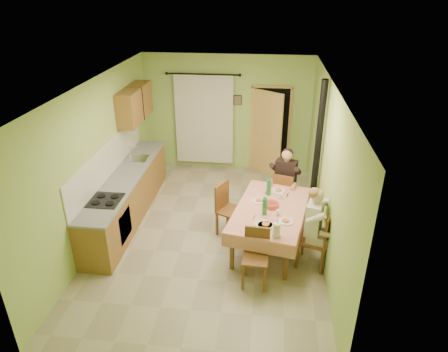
# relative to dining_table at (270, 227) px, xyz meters

# --- Properties ---
(floor) EXTENTS (4.00, 6.00, 0.01)m
(floor) POSITION_rel_dining_table_xyz_m (-1.10, 0.27, -0.38)
(floor) COLOR tan
(floor) RESTS_ON ground
(room_shell) EXTENTS (4.04, 6.04, 2.82)m
(room_shell) POSITION_rel_dining_table_xyz_m (-1.10, 0.27, 1.44)
(room_shell) COLOR #A7CD69
(room_shell) RESTS_ON ground
(kitchen_run) EXTENTS (0.64, 3.64, 1.56)m
(kitchen_run) POSITION_rel_dining_table_xyz_m (-2.81, 0.67, 0.10)
(kitchen_run) COLOR brown
(kitchen_run) RESTS_ON ground
(upper_cabinets) EXTENTS (0.35, 1.40, 0.70)m
(upper_cabinets) POSITION_rel_dining_table_xyz_m (-2.92, 1.97, 1.57)
(upper_cabinets) COLOR brown
(upper_cabinets) RESTS_ON room_shell
(curtain) EXTENTS (1.70, 0.07, 2.22)m
(curtain) POSITION_rel_dining_table_xyz_m (-1.65, 3.17, 0.88)
(curtain) COLOR black
(curtain) RESTS_ON ground
(doorway) EXTENTS (0.96, 0.52, 2.15)m
(doorway) POSITION_rel_dining_table_xyz_m (-0.09, 3.13, 0.67)
(doorway) COLOR black
(doorway) RESTS_ON ground
(dining_table) EXTENTS (1.51, 2.13, 0.76)m
(dining_table) POSITION_rel_dining_table_xyz_m (0.00, 0.00, 0.00)
(dining_table) COLOR #E38C79
(dining_table) RESTS_ON ground
(tableware) EXTENTS (0.70, 1.64, 0.33)m
(tableware) POSITION_rel_dining_table_xyz_m (0.00, -0.11, 0.45)
(tableware) COLOR white
(tableware) RESTS_ON dining_table
(chair_far) EXTENTS (0.50, 0.50, 0.96)m
(chair_far) POSITION_rel_dining_table_xyz_m (0.27, 1.07, -0.09)
(chair_far) COLOR brown
(chair_far) RESTS_ON ground
(chair_near) EXTENTS (0.41, 0.41, 0.94)m
(chair_near) POSITION_rel_dining_table_xyz_m (-0.21, -1.04, -0.09)
(chair_near) COLOR brown
(chair_near) RESTS_ON ground
(chair_right) EXTENTS (0.57, 0.57, 1.02)m
(chair_right) POSITION_rel_dining_table_xyz_m (0.73, -0.47, -0.09)
(chair_right) COLOR brown
(chair_right) RESTS_ON ground
(chair_left) EXTENTS (0.58, 0.58, 1.00)m
(chair_left) POSITION_rel_dining_table_xyz_m (-0.72, 0.31, -0.09)
(chair_left) COLOR brown
(chair_left) RESTS_ON ground
(man_far) EXTENTS (0.64, 0.57, 1.39)m
(man_far) POSITION_rel_dining_table_xyz_m (0.27, 1.08, 0.50)
(man_far) COLOR black
(man_far) RESTS_ON chair_far
(man_right) EXTENTS (0.57, 0.64, 1.39)m
(man_right) POSITION_rel_dining_table_xyz_m (0.71, -0.46, 0.50)
(man_right) COLOR silver
(man_right) RESTS_ON chair_right
(stove_flue) EXTENTS (0.24, 0.24, 2.80)m
(stove_flue) POSITION_rel_dining_table_xyz_m (0.80, 0.87, 0.65)
(stove_flue) COLOR black
(stove_flue) RESTS_ON ground
(picture_back) EXTENTS (0.19, 0.03, 0.23)m
(picture_back) POSITION_rel_dining_table_xyz_m (-0.85, 3.24, 1.37)
(picture_back) COLOR black
(picture_back) RESTS_ON room_shell
(picture_right) EXTENTS (0.03, 0.31, 0.21)m
(picture_right) POSITION_rel_dining_table_xyz_m (0.87, 1.47, 1.47)
(picture_right) COLOR brown
(picture_right) RESTS_ON room_shell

